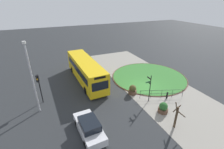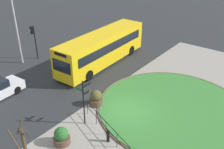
% 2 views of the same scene
% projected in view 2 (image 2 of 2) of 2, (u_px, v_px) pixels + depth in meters
% --- Properties ---
extents(ground, '(120.00, 120.00, 0.00)m').
position_uv_depth(ground, '(126.00, 112.00, 19.10)').
color(ground, '#282B2D').
extents(sidewalk_paving, '(32.00, 8.93, 0.02)m').
position_uv_depth(sidewalk_paving, '(144.00, 119.00, 18.27)').
color(sidewalk_paving, gray).
rests_on(sidewalk_paving, ground).
extents(grass_island, '(11.14, 11.14, 0.10)m').
position_uv_depth(grass_island, '(172.00, 107.00, 19.55)').
color(grass_island, '#387A33').
rests_on(grass_island, ground).
extents(grass_kerb_ring, '(11.45, 11.45, 0.11)m').
position_uv_depth(grass_kerb_ring, '(172.00, 107.00, 19.55)').
color(grass_kerb_ring, brown).
rests_on(grass_kerb_ring, ground).
extents(signpost_directional, '(0.75, 0.72, 3.42)m').
position_uv_depth(signpost_directional, '(84.00, 99.00, 17.02)').
color(signpost_directional, black).
rests_on(signpost_directional, ground).
extents(bollard_foreground, '(0.20, 0.20, 0.91)m').
position_uv_depth(bollard_foreground, '(108.00, 136.00, 16.10)').
color(bollard_foreground, black).
rests_on(bollard_foreground, ground).
extents(railing_grass_edge, '(1.93, 5.01, 1.09)m').
position_uv_depth(railing_grass_edge, '(106.00, 126.00, 16.55)').
color(railing_grass_edge, black).
rests_on(railing_grass_edge, ground).
extents(bus_yellow, '(11.43, 2.97, 3.16)m').
position_uv_depth(bus_yellow, '(102.00, 48.00, 25.78)').
color(bus_yellow, yellow).
rests_on(bus_yellow, ground).
extents(traffic_light_near, '(0.48, 0.31, 3.60)m').
position_uv_depth(traffic_light_near, '(33.00, 35.00, 26.26)').
color(traffic_light_near, black).
rests_on(traffic_light_near, ground).
extents(lamppost_tall, '(0.32, 0.32, 7.68)m').
position_uv_depth(lamppost_tall, '(16.00, 24.00, 24.71)').
color(lamppost_tall, '#B7B7BC').
rests_on(lamppost_tall, ground).
extents(planter_near_signpost, '(1.06, 1.06, 1.20)m').
position_uv_depth(planter_near_signpost, '(62.00, 137.00, 15.93)').
color(planter_near_signpost, brown).
rests_on(planter_near_signpost, ground).
extents(planter_kerbside, '(1.05, 1.05, 1.25)m').
position_uv_depth(planter_kerbside, '(96.00, 98.00, 19.68)').
color(planter_kerbside, brown).
rests_on(planter_kerbside, ground).
extents(street_tree_bare, '(1.02, 1.09, 2.79)m').
position_uv_depth(street_tree_bare, '(24.00, 143.00, 14.23)').
color(street_tree_bare, '#423323').
rests_on(street_tree_bare, ground).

